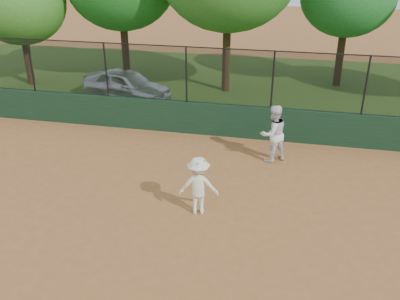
% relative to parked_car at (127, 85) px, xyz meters
% --- Properties ---
extents(ground, '(80.00, 80.00, 0.00)m').
position_rel_parked_car_xyz_m(ground, '(3.92, -8.93, -0.69)').
color(ground, '#A76436').
rests_on(ground, ground).
extents(back_wall, '(26.00, 0.20, 1.20)m').
position_rel_parked_car_xyz_m(back_wall, '(3.92, -2.93, -0.09)').
color(back_wall, '#193721').
rests_on(back_wall, ground).
extents(grass_strip, '(36.00, 12.00, 0.01)m').
position_rel_parked_car_xyz_m(grass_strip, '(3.92, 3.07, -0.68)').
color(grass_strip, '#2A4816').
rests_on(grass_strip, ground).
extents(parked_car, '(4.33, 2.71, 1.37)m').
position_rel_parked_car_xyz_m(parked_car, '(0.00, 0.00, 0.00)').
color(parked_car, silver).
rests_on(parked_car, ground).
extents(player_second, '(1.16, 1.12, 1.88)m').
position_rel_parked_car_xyz_m(player_second, '(6.62, -4.55, 0.25)').
color(player_second, white).
rests_on(player_second, ground).
extents(player_main, '(1.10, 0.73, 1.74)m').
position_rel_parked_car_xyz_m(player_main, '(4.95, -7.99, 0.11)').
color(player_main, white).
rests_on(player_main, ground).
extents(fence_assembly, '(26.00, 0.06, 2.00)m').
position_rel_parked_car_xyz_m(fence_assembly, '(3.89, -2.93, 1.55)').
color(fence_assembly, black).
rests_on(fence_assembly, back_wall).
extents(tree_0, '(4.34, 3.95, 5.67)m').
position_rel_parked_car_xyz_m(tree_0, '(-5.49, 1.36, 3.10)').
color(tree_0, '#452D18').
rests_on(tree_0, ground).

